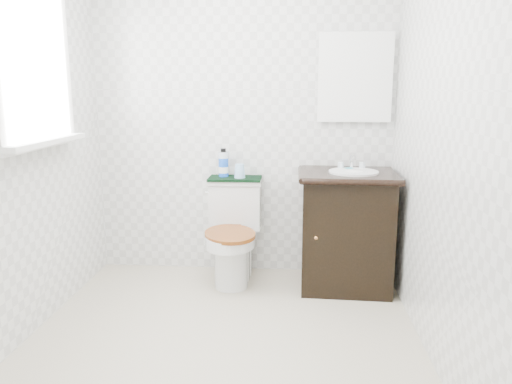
# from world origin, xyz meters

# --- Properties ---
(floor) EXTENTS (2.40, 2.40, 0.00)m
(floor) POSITION_xyz_m (0.00, 0.00, 0.00)
(floor) COLOR beige
(floor) RESTS_ON ground
(wall_back) EXTENTS (2.40, 0.00, 2.40)m
(wall_back) POSITION_xyz_m (0.00, 1.20, 1.20)
(wall_back) COLOR silver
(wall_back) RESTS_ON ground
(wall_front) EXTENTS (2.40, 0.00, 2.40)m
(wall_front) POSITION_xyz_m (0.00, -1.20, 1.20)
(wall_front) COLOR silver
(wall_front) RESTS_ON ground
(wall_left) EXTENTS (0.00, 2.40, 2.40)m
(wall_left) POSITION_xyz_m (-1.10, 0.00, 1.20)
(wall_left) COLOR silver
(wall_left) RESTS_ON ground
(wall_right) EXTENTS (0.00, 2.40, 2.40)m
(wall_right) POSITION_xyz_m (1.10, 0.00, 1.20)
(wall_right) COLOR silver
(wall_right) RESTS_ON ground
(window) EXTENTS (0.02, 0.70, 0.90)m
(window) POSITION_xyz_m (-1.07, 0.25, 1.55)
(window) COLOR white
(window) RESTS_ON wall_left
(mirror) EXTENTS (0.50, 0.02, 0.60)m
(mirror) POSITION_xyz_m (0.80, 1.18, 1.45)
(mirror) COLOR silver
(mirror) RESTS_ON wall_back
(toilet) EXTENTS (0.43, 0.65, 0.72)m
(toilet) POSITION_xyz_m (-0.05, 0.97, 0.32)
(toilet) COLOR silver
(toilet) RESTS_ON floor
(vanity) EXTENTS (0.66, 0.57, 0.92)m
(vanity) POSITION_xyz_m (0.75, 0.90, 0.43)
(vanity) COLOR black
(vanity) RESTS_ON floor
(trash_bin) EXTENTS (0.23, 0.20, 0.28)m
(trash_bin) POSITION_xyz_m (-0.03, 1.01, 0.15)
(trash_bin) COLOR white
(trash_bin) RESTS_ON floor
(towel) EXTENTS (0.38, 0.22, 0.02)m
(towel) POSITION_xyz_m (-0.05, 1.09, 0.73)
(towel) COLOR black
(towel) RESTS_ON toilet
(mouthwash_bottle) EXTENTS (0.07, 0.07, 0.21)m
(mouthwash_bottle) POSITION_xyz_m (-0.14, 1.12, 0.83)
(mouthwash_bottle) COLOR blue
(mouthwash_bottle) RESTS_ON towel
(cup) EXTENTS (0.08, 0.08, 0.10)m
(cup) POSITION_xyz_m (-0.01, 1.07, 0.79)
(cup) COLOR #92C0EF
(cup) RESTS_ON towel
(soap_bar) EXTENTS (0.07, 0.05, 0.02)m
(soap_bar) POSITION_xyz_m (0.76, 0.99, 0.83)
(soap_bar) COLOR #196D7B
(soap_bar) RESTS_ON vanity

